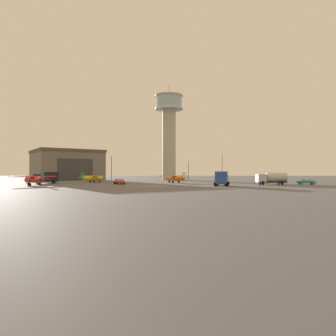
# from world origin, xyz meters

# --- Properties ---
(ground_plane) EXTENTS (400.00, 400.00, 0.00)m
(ground_plane) POSITION_xyz_m (0.00, 0.00, 0.00)
(ground_plane) COLOR #545456
(control_tower) EXTENTS (11.21, 11.21, 38.11)m
(control_tower) POSITION_xyz_m (4.51, 56.74, 21.60)
(control_tower) COLOR #B2AD9E
(control_tower) RESTS_ON ground_plane
(hangar) EXTENTS (32.94, 32.72, 11.64)m
(hangar) POSITION_xyz_m (-36.01, 55.34, 5.84)
(hangar) COLOR #6B665B
(hangar) RESTS_ON ground_plane
(airplane_red) EXTENTS (8.19, 9.03, 3.09)m
(airplane_red) POSITION_xyz_m (-26.87, 3.50, 1.44)
(airplane_red) COLOR red
(airplane_red) RESTS_ON ground_plane
(airplane_yellow) EXTENTS (7.89, 8.23, 2.93)m
(airplane_yellow) POSITION_xyz_m (-18.50, 23.97, 1.37)
(airplane_yellow) COLOR gold
(airplane_yellow) RESTS_ON ground_plane
(airplane_orange) EXTENTS (8.62, 8.11, 3.03)m
(airplane_orange) POSITION_xyz_m (5.73, 20.14, 1.41)
(airplane_orange) COLOR orange
(airplane_orange) RESTS_ON ground_plane
(truck_fuel_tanker_silver) EXTENTS (6.96, 3.18, 2.90)m
(truck_fuel_tanker_silver) POSITION_xyz_m (27.72, 4.99, 1.63)
(truck_fuel_tanker_silver) COLOR #38383D
(truck_fuel_tanker_silver) RESTS_ON ground_plane
(truck_box_blue) EXTENTS (4.27, 7.44, 3.16)m
(truck_box_blue) POSITION_xyz_m (14.93, -0.32, 1.73)
(truck_box_blue) COLOR #38383D
(truck_box_blue) RESTS_ON ground_plane
(truck_box_black) EXTENTS (6.37, 3.96, 3.05)m
(truck_box_black) POSITION_xyz_m (-28.67, 15.89, 1.69)
(truck_box_black) COLOR #38383D
(truck_box_black) RESTS_ON ground_plane
(car_red) EXTENTS (3.24, 4.60, 1.37)m
(car_red) POSITION_xyz_m (-8.68, 10.38, 0.74)
(car_red) COLOR red
(car_red) RESTS_ON ground_plane
(car_teal) EXTENTS (4.23, 4.14, 1.37)m
(car_teal) POSITION_xyz_m (37.10, 7.52, 0.74)
(car_teal) COLOR teal
(car_teal) RESTS_ON ground_plane
(light_post_west) EXTENTS (0.44, 0.44, 9.68)m
(light_post_west) POSITION_xyz_m (22.79, 40.35, 5.69)
(light_post_west) COLOR #38383D
(light_post_west) RESTS_ON ground_plane
(light_post_east) EXTENTS (0.44, 0.44, 8.76)m
(light_post_east) POSITION_xyz_m (-16.00, 41.65, 5.21)
(light_post_east) COLOR #38383D
(light_post_east) RESTS_ON ground_plane
(light_post_north) EXTENTS (0.44, 0.44, 7.50)m
(light_post_north) POSITION_xyz_m (11.97, 52.42, 4.55)
(light_post_north) COLOR #38383D
(light_post_north) RESTS_ON ground_plane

